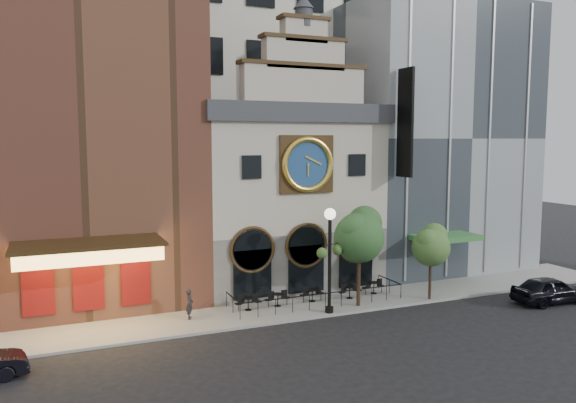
% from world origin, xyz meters
% --- Properties ---
extents(ground, '(120.00, 120.00, 0.00)m').
position_xyz_m(ground, '(0.00, 0.00, 0.00)').
color(ground, black).
rests_on(ground, ground).
extents(sidewalk, '(44.00, 5.00, 0.15)m').
position_xyz_m(sidewalk, '(0.00, 2.50, 0.07)').
color(sidewalk, gray).
rests_on(sidewalk, ground).
extents(clock_building, '(12.60, 8.78, 18.65)m').
position_xyz_m(clock_building, '(0.00, 7.82, 6.69)').
color(clock_building, '#605E5B').
rests_on(clock_building, ground).
extents(theater_building, '(14.00, 15.60, 25.00)m').
position_xyz_m(theater_building, '(-13.00, 9.96, 12.60)').
color(theater_building, brown).
rests_on(theater_building, ground).
extents(retail_building, '(14.00, 14.40, 20.00)m').
position_xyz_m(retail_building, '(12.99, 9.99, 10.14)').
color(retail_building, gray).
rests_on(retail_building, ground).
extents(office_tower, '(20.00, 16.00, 40.00)m').
position_xyz_m(office_tower, '(0.00, 20.00, 20.00)').
color(office_tower, silver).
rests_on(office_tower, ground).
extents(cafe_railing, '(10.60, 2.60, 0.90)m').
position_xyz_m(cafe_railing, '(0.00, 2.50, 0.60)').
color(cafe_railing, black).
rests_on(cafe_railing, sidewalk).
extents(bistro_0, '(1.58, 0.68, 0.90)m').
position_xyz_m(bistro_0, '(-4.33, 2.64, 0.61)').
color(bistro_0, black).
rests_on(bistro_0, sidewalk).
extents(bistro_1, '(1.58, 0.68, 0.90)m').
position_xyz_m(bistro_1, '(-2.44, 2.70, 0.61)').
color(bistro_1, black).
rests_on(bistro_1, sidewalk).
extents(bistro_2, '(1.58, 0.68, 0.90)m').
position_xyz_m(bistro_2, '(-0.11, 2.78, 0.61)').
color(bistro_2, black).
rests_on(bistro_2, sidewalk).
extents(bistro_3, '(1.58, 0.68, 0.90)m').
position_xyz_m(bistro_3, '(2.34, 2.47, 0.61)').
color(bistro_3, black).
rests_on(bistro_3, sidewalk).
extents(bistro_4, '(1.58, 0.68, 0.90)m').
position_xyz_m(bistro_4, '(4.31, 2.80, 0.61)').
color(bistro_4, black).
rests_on(bistro_4, sidewalk).
extents(car_right, '(5.07, 2.33, 1.68)m').
position_xyz_m(car_right, '(13.49, -2.86, 0.84)').
color(car_right, black).
rests_on(car_right, ground).
extents(pedestrian, '(0.53, 0.69, 1.68)m').
position_xyz_m(pedestrian, '(-7.84, 2.43, 0.99)').
color(pedestrian, black).
rests_on(pedestrian, sidewalk).
extents(lamppost, '(1.85, 1.09, 6.06)m').
position_xyz_m(lamppost, '(-0.16, 0.40, 3.90)').
color(lamppost, black).
rests_on(lamppost, sidewalk).
extents(tree_left, '(3.10, 2.99, 5.98)m').
position_xyz_m(tree_left, '(2.11, 0.94, 4.53)').
color(tree_left, '#382619').
rests_on(tree_left, sidewalk).
extents(tree_right, '(2.46, 2.37, 4.73)m').
position_xyz_m(tree_right, '(6.93, 0.43, 3.62)').
color(tree_right, '#382619').
rests_on(tree_right, sidewalk).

